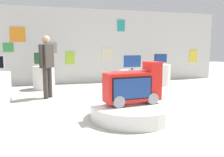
{
  "coord_description": "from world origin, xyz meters",
  "views": [
    {
      "loc": [
        -1.14,
        -3.96,
        1.32
      ],
      "look_at": [
        0.18,
        0.92,
        0.63
      ],
      "focal_mm": 35.66,
      "sensor_mm": 36.0,
      "label": 1
    }
  ],
  "objects_px": {
    "novelty_firetruck_tv": "(134,87)",
    "display_pedestal_center_rear": "(132,85)",
    "tv_on_left_rear": "(43,59)",
    "main_display_pedestal": "(132,111)",
    "tv_on_center_rear": "(132,62)",
    "tv_on_right_rear": "(161,59)",
    "shopper_browsing_rear": "(47,62)",
    "display_pedestal_left_rear": "(44,78)",
    "display_pedestal_right_rear": "(160,75)"
  },
  "relations": [
    {
      "from": "novelty_firetruck_tv",
      "to": "display_pedestal_center_rear",
      "type": "height_order",
      "value": "novelty_firetruck_tv"
    },
    {
      "from": "tv_on_left_rear",
      "to": "novelty_firetruck_tv",
      "type": "bearing_deg",
      "value": -64.34
    },
    {
      "from": "main_display_pedestal",
      "to": "display_pedestal_center_rear",
      "type": "xyz_separation_m",
      "value": [
        0.55,
        1.5,
        0.24
      ]
    },
    {
      "from": "tv_on_center_rear",
      "to": "tv_on_right_rear",
      "type": "bearing_deg",
      "value": 46.4
    },
    {
      "from": "display_pedestal_center_rear",
      "to": "shopper_browsing_rear",
      "type": "bearing_deg",
      "value": 161.85
    },
    {
      "from": "display_pedestal_center_rear",
      "to": "novelty_firetruck_tv",
      "type": "bearing_deg",
      "value": -109.19
    },
    {
      "from": "display_pedestal_center_rear",
      "to": "tv_on_right_rear",
      "type": "relative_size",
      "value": 1.64
    },
    {
      "from": "novelty_firetruck_tv",
      "to": "tv_on_right_rear",
      "type": "bearing_deg",
      "value": 55.69
    },
    {
      "from": "novelty_firetruck_tv",
      "to": "display_pedestal_left_rear",
      "type": "xyz_separation_m",
      "value": [
        -1.74,
        3.64,
        -0.22
      ]
    },
    {
      "from": "tv_on_left_rear",
      "to": "shopper_browsing_rear",
      "type": "distance_m",
      "value": 1.44
    },
    {
      "from": "novelty_firetruck_tv",
      "to": "display_pedestal_center_rear",
      "type": "xyz_separation_m",
      "value": [
        0.52,
        1.51,
        -0.22
      ]
    },
    {
      "from": "tv_on_right_rear",
      "to": "shopper_browsing_rear",
      "type": "height_order",
      "value": "shopper_browsing_rear"
    },
    {
      "from": "tv_on_center_rear",
      "to": "shopper_browsing_rear",
      "type": "distance_m",
      "value": 2.23
    },
    {
      "from": "tv_on_left_rear",
      "to": "tv_on_center_rear",
      "type": "distance_m",
      "value": 3.11
    },
    {
      "from": "main_display_pedestal",
      "to": "display_pedestal_left_rear",
      "type": "relative_size",
      "value": 2.12
    },
    {
      "from": "tv_on_right_rear",
      "to": "display_pedestal_center_rear",
      "type": "bearing_deg",
      "value": -133.66
    },
    {
      "from": "tv_on_left_rear",
      "to": "display_pedestal_center_rear",
      "type": "bearing_deg",
      "value": -43.13
    },
    {
      "from": "tv_on_right_rear",
      "to": "shopper_browsing_rear",
      "type": "relative_size",
      "value": 0.28
    },
    {
      "from": "display_pedestal_left_rear",
      "to": "display_pedestal_center_rear",
      "type": "distance_m",
      "value": 3.11
    },
    {
      "from": "novelty_firetruck_tv",
      "to": "display_pedestal_center_rear",
      "type": "distance_m",
      "value": 1.61
    },
    {
      "from": "main_display_pedestal",
      "to": "tv_on_right_rear",
      "type": "height_order",
      "value": "tv_on_right_rear"
    },
    {
      "from": "tv_on_left_rear",
      "to": "display_pedestal_center_rear",
      "type": "distance_m",
      "value": 3.17
    },
    {
      "from": "display_pedestal_right_rear",
      "to": "shopper_browsing_rear",
      "type": "bearing_deg",
      "value": -163.38
    },
    {
      "from": "main_display_pedestal",
      "to": "display_pedestal_right_rear",
      "type": "bearing_deg",
      "value": 55.44
    },
    {
      "from": "novelty_firetruck_tv",
      "to": "tv_on_left_rear",
      "type": "xyz_separation_m",
      "value": [
        -1.74,
        3.63,
        0.4
      ]
    },
    {
      "from": "main_display_pedestal",
      "to": "shopper_browsing_rear",
      "type": "xyz_separation_m",
      "value": [
        -1.58,
        2.2,
        0.83
      ]
    },
    {
      "from": "tv_on_center_rear",
      "to": "display_pedestal_left_rear",
      "type": "bearing_deg",
      "value": 136.74
    },
    {
      "from": "main_display_pedestal",
      "to": "novelty_firetruck_tv",
      "type": "relative_size",
      "value": 1.42
    },
    {
      "from": "main_display_pedestal",
      "to": "tv_on_center_rear",
      "type": "bearing_deg",
      "value": 69.98
    },
    {
      "from": "display_pedestal_right_rear",
      "to": "display_pedestal_center_rear",
      "type": "bearing_deg",
      "value": -133.58
    },
    {
      "from": "tv_on_left_rear",
      "to": "display_pedestal_right_rear",
      "type": "height_order",
      "value": "tv_on_left_rear"
    },
    {
      "from": "main_display_pedestal",
      "to": "shopper_browsing_rear",
      "type": "relative_size",
      "value": 0.96
    },
    {
      "from": "tv_on_left_rear",
      "to": "display_pedestal_center_rear",
      "type": "relative_size",
      "value": 0.71
    },
    {
      "from": "display_pedestal_left_rear",
      "to": "tv_on_left_rear",
      "type": "bearing_deg",
      "value": -98.12
    },
    {
      "from": "main_display_pedestal",
      "to": "novelty_firetruck_tv",
      "type": "bearing_deg",
      "value": -11.21
    },
    {
      "from": "tv_on_left_rear",
      "to": "tv_on_center_rear",
      "type": "bearing_deg",
      "value": -43.19
    },
    {
      "from": "display_pedestal_center_rear",
      "to": "tv_on_right_rear",
      "type": "bearing_deg",
      "value": 46.34
    },
    {
      "from": "tv_on_left_rear",
      "to": "tv_on_center_rear",
      "type": "relative_size",
      "value": 1.0
    },
    {
      "from": "display_pedestal_left_rear",
      "to": "tv_on_right_rear",
      "type": "height_order",
      "value": "tv_on_right_rear"
    },
    {
      "from": "novelty_firetruck_tv",
      "to": "main_display_pedestal",
      "type": "bearing_deg",
      "value": 168.79
    },
    {
      "from": "display_pedestal_left_rear",
      "to": "tv_on_center_rear",
      "type": "relative_size",
      "value": 1.41
    },
    {
      "from": "display_pedestal_center_rear",
      "to": "display_pedestal_right_rear",
      "type": "relative_size",
      "value": 1.0
    },
    {
      "from": "display_pedestal_right_rear",
      "to": "shopper_browsing_rear",
      "type": "height_order",
      "value": "shopper_browsing_rear"
    },
    {
      "from": "tv_on_center_rear",
      "to": "display_pedestal_right_rear",
      "type": "distance_m",
      "value": 2.64
    },
    {
      "from": "tv_on_center_rear",
      "to": "display_pedestal_center_rear",
      "type": "bearing_deg",
      "value": 83.55
    },
    {
      "from": "display_pedestal_left_rear",
      "to": "tv_on_left_rear",
      "type": "distance_m",
      "value": 0.62
    },
    {
      "from": "tv_on_right_rear",
      "to": "shopper_browsing_rear",
      "type": "xyz_separation_m",
      "value": [
        -3.89,
        -1.16,
        0.01
      ]
    },
    {
      "from": "tv_on_left_rear",
      "to": "shopper_browsing_rear",
      "type": "height_order",
      "value": "shopper_browsing_rear"
    },
    {
      "from": "novelty_firetruck_tv",
      "to": "display_pedestal_right_rear",
      "type": "xyz_separation_m",
      "value": [
        2.29,
        3.36,
        -0.22
      ]
    },
    {
      "from": "display_pedestal_center_rear",
      "to": "display_pedestal_right_rear",
      "type": "distance_m",
      "value": 2.56
    }
  ]
}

